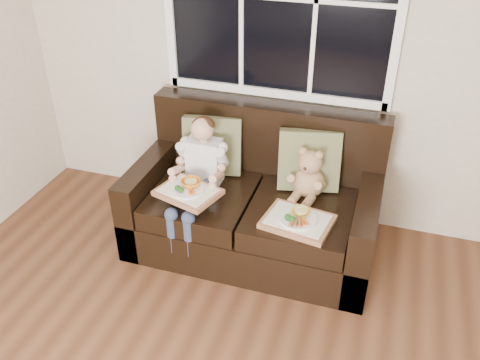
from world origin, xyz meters
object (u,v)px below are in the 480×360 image
(tray_left, at_px, (188,191))
(tray_right, at_px, (298,220))
(loveseat, at_px, (255,206))
(teddy_bear, at_px, (309,177))
(child, at_px, (199,168))

(tray_left, xyz_separation_m, tray_right, (0.73, 0.03, -0.10))
(loveseat, relative_size, tray_right, 3.61)
(teddy_bear, xyz_separation_m, tray_right, (0.00, -0.34, -0.12))
(tray_right, bearing_deg, loveseat, 149.70)
(teddy_bear, bearing_deg, loveseat, -163.58)
(teddy_bear, bearing_deg, tray_left, -142.62)
(child, xyz_separation_m, tray_left, (0.01, -0.22, -0.05))
(loveseat, height_order, teddy_bear, loveseat)
(child, bearing_deg, teddy_bear, 11.74)
(child, height_order, tray_left, child)
(loveseat, distance_m, child, 0.50)
(child, bearing_deg, tray_right, -14.35)
(child, xyz_separation_m, teddy_bear, (0.73, 0.15, -0.03))
(teddy_bear, relative_size, tray_left, 0.82)
(child, relative_size, tray_right, 1.66)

